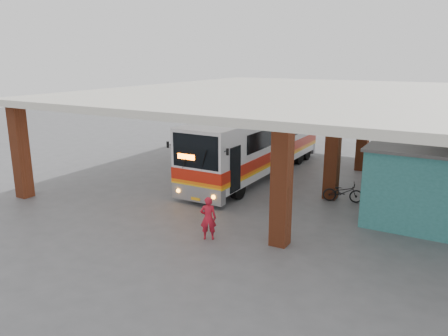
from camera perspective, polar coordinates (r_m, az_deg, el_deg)
The scene contains 8 objects.
ground at distance 19.42m, azimuth 2.55°, elevation -4.93°, with size 90.00×90.00×0.00m, color #515154.
brick_columns at distance 22.80m, azimuth 11.66°, elevation 3.35°, with size 20.10×21.60×4.35m.
canopy_roof at distance 24.20m, azimuth 10.98°, elevation 9.57°, with size 21.00×23.00×0.30m, color beige.
shop_building at distance 20.88m, azimuth 26.61°, elevation -0.62°, with size 5.20×8.20×3.11m.
coach_bus at distance 24.02m, azimuth 4.34°, elevation 3.23°, with size 2.64×12.40×3.61m.
motorcycle at distance 20.49m, azimuth 15.27°, elevation -3.04°, with size 0.62×1.77×0.93m, color black.
pedestrian at distance 15.72m, azimuth -2.08°, elevation -6.56°, with size 0.58×0.38×1.60m, color #B31627.
red_chair at distance 24.21m, azimuth 19.59°, elevation -0.84°, with size 0.58×0.58×0.89m.
Camera 1 is at (8.42, -16.29, 6.41)m, focal length 35.00 mm.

